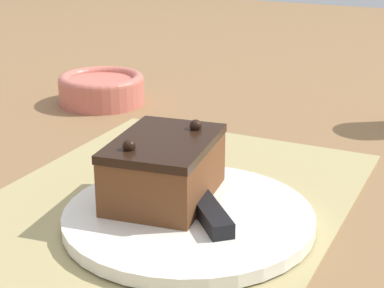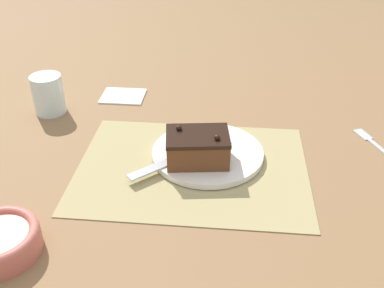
{
  "view_description": "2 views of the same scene",
  "coord_description": "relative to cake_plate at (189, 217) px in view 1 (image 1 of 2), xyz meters",
  "views": [
    {
      "loc": [
        -0.51,
        -0.28,
        0.28
      ],
      "look_at": [
        0.01,
        -0.03,
        0.07
      ],
      "focal_mm": 60.0,
      "sensor_mm": 36.0,
      "label": 1
    },
    {
      "loc": [
        -0.07,
        0.73,
        0.53
      ],
      "look_at": [
        0.0,
        -0.03,
        0.04
      ],
      "focal_mm": 42.0,
      "sensor_mm": 36.0,
      "label": 2
    }
  ],
  "objects": [
    {
      "name": "ground_plane",
      "position": [
        0.03,
        0.04,
        -0.01
      ],
      "size": [
        3.0,
        3.0,
        0.0
      ],
      "primitive_type": "plane",
      "color": "olive"
    },
    {
      "name": "small_bowl",
      "position": [
        0.31,
        0.3,
        0.01
      ],
      "size": [
        0.13,
        0.13,
        0.04
      ],
      "color": "#C66656",
      "rests_on": "ground_plane"
    },
    {
      "name": "serving_knife",
      "position": [
        0.02,
        0.0,
        0.01
      ],
      "size": [
        0.19,
        0.18,
        0.01
      ],
      "rotation": [
        0.0,
        0.0,
        5.44
      ],
      "color": "black",
      "rests_on": "cake_plate"
    },
    {
      "name": "cake_plate",
      "position": [
        0.0,
        0.0,
        0.0
      ],
      "size": [
        0.23,
        0.23,
        0.01
      ],
      "color": "white",
      "rests_on": "placemat_woven"
    },
    {
      "name": "placemat_woven",
      "position": [
        0.03,
        0.04,
        -0.01
      ],
      "size": [
        0.46,
        0.34,
        0.0
      ],
      "primitive_type": "cube",
      "color": "tan",
      "rests_on": "ground_plane"
    },
    {
      "name": "chocolate_cake",
      "position": [
        0.02,
        0.03,
        0.04
      ],
      "size": [
        0.13,
        0.1,
        0.07
      ],
      "rotation": [
        0.0,
        0.0,
        0.13
      ],
      "color": "brown",
      "rests_on": "cake_plate"
    }
  ]
}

